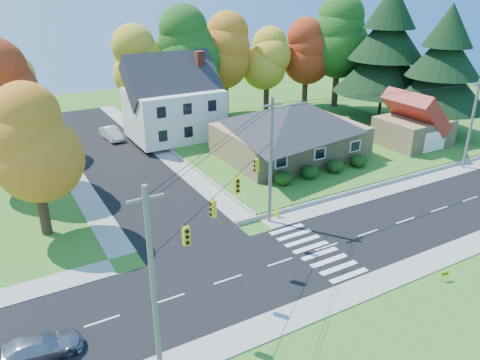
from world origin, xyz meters
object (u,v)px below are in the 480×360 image
at_px(ranch_house, 290,130).
at_px(fire_hydrant, 277,213).
at_px(silver_sedan, 40,347).
at_px(white_car, 112,133).

height_order(ranch_house, fire_hydrant, ranch_house).
relative_size(silver_sedan, fire_hydrant, 5.15).
bearing_deg(fire_hydrant, white_car, 102.63).
xyz_separation_m(ranch_house, silver_sedan, (-27.35, -17.11, -2.64)).
relative_size(ranch_house, silver_sedan, 3.51).
xyz_separation_m(white_car, fire_hydrant, (5.94, -26.51, -0.36)).
bearing_deg(silver_sedan, ranch_house, -54.05).
bearing_deg(ranch_house, fire_hydrant, -129.14).
xyz_separation_m(silver_sedan, white_car, (12.84, 33.09, 0.12)).
height_order(white_car, fire_hydrant, white_car).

